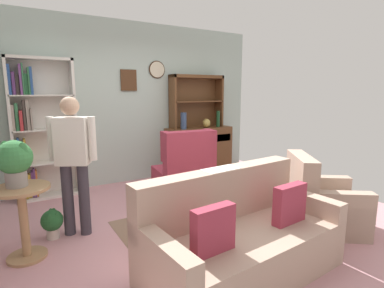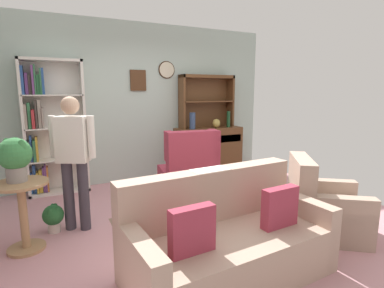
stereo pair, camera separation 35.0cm
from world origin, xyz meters
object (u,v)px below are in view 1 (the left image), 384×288
armchair_floral (321,205)px  plant_stand (23,215)px  sideboard (199,148)px  potted_plant_small (52,222)px  vase_round (207,123)px  bottle_wine (218,119)px  bookshelf (38,129)px  coffee_table (184,203)px  person_reading (73,157)px  couch_floral (240,239)px  potted_plant_large (14,160)px  wingback_chair (185,172)px  sideboard_hutch (196,94)px  book_stack (169,195)px  vase_tall (184,121)px

armchair_floral → plant_stand: armchair_floral is taller
sideboard → potted_plant_small: bearing=-153.3°
vase_round → bottle_wine: size_ratio=0.54×
bookshelf → sideboard: size_ratio=1.62×
plant_stand → coffee_table: (1.59, -0.31, -0.09)m
sideboard → coffee_table: 2.54m
person_reading → potted_plant_small: bearing=172.1°
bottle_wine → potted_plant_small: (-3.21, -1.33, -0.88)m
couch_floral → armchair_floral: bearing=7.6°
armchair_floral → sideboard: bearing=89.0°
bottle_wine → vase_round: bearing=175.1°
plant_stand → potted_plant_large: size_ratio=1.64×
vase_round → potted_plant_small: vase_round is taller
wingback_chair → armchair_floral: bearing=-64.5°
couch_floral → person_reading: 1.97m
sideboard → vase_round: size_ratio=7.65×
sideboard → person_reading: person_reading is taller
wingback_chair → potted_plant_small: (-1.92, -0.41, -0.19)m
vase_round → couch_floral: 3.39m
bookshelf → sideboard: bearing=-1.8°
vase_round → plant_stand: 3.67m
plant_stand → coffee_table: plant_stand is taller
potted_plant_large → sideboard_hutch: bearing=29.9°
bookshelf → bottle_wine: (3.17, -0.17, 0.01)m
bottle_wine → potted_plant_small: bottle_wine is taller
book_stack → vase_round: bearing=46.8°
couch_floral → wingback_chair: (0.56, 1.97, 0.07)m
bottle_wine → coffee_table: size_ratio=0.39×
coffee_table → vase_tall: bearing=60.5°
bottle_wine → sideboard_hutch: bearing=153.0°
bookshelf → potted_plant_small: 1.74m
sideboard_hutch → wingback_chair: bearing=-128.8°
coffee_table → couch_floral: bearing=-87.6°
sideboard_hutch → plant_stand: size_ratio=1.52×
bottle_wine → potted_plant_small: bearing=-157.5°
couch_floral → person_reading: size_ratio=1.19×
vase_tall → plant_stand: 3.23m
wingback_chair → sideboard_hutch: bearing=51.2°
book_stack → bottle_wine: bearing=42.5°
book_stack → person_reading: bearing=151.2°
wingback_chair → coffee_table: size_ratio=1.31×
vase_tall → plant_stand: vase_tall is taller
sideboard_hutch → couch_floral: bearing=-115.3°
sideboard → couch_floral: size_ratio=0.70×
sideboard_hutch → potted_plant_small: size_ratio=3.39×
sideboard_hutch → vase_tall: 0.65m
armchair_floral → book_stack: (-1.60, 0.83, 0.16)m
person_reading → book_stack: person_reading is taller
wingback_chair → person_reading: size_ratio=0.67×
wingback_chair → book_stack: (-0.75, -0.95, 0.06)m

